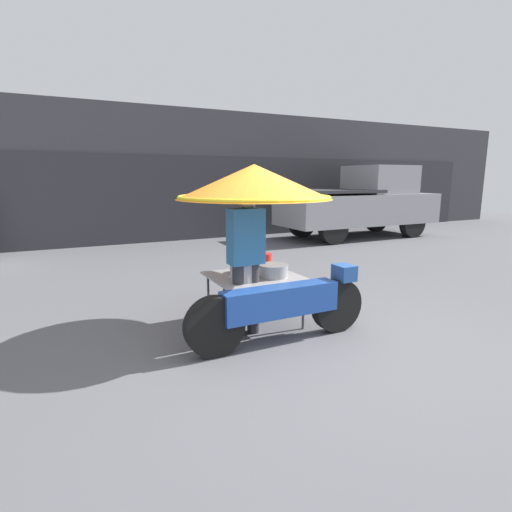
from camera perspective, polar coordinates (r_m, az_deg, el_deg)
ground_plane at (r=4.55m, az=7.53°, el=-11.74°), size 36.00×36.00×0.00m
shopfront_building at (r=12.35m, az=-15.64°, el=11.00°), size 28.00×2.06×3.66m
vendor_motorcycle_cart at (r=4.60m, az=0.17°, el=7.37°), size 2.12×1.80×1.91m
vendor_person at (r=4.42m, az=-1.46°, el=0.30°), size 0.38×0.22×1.66m
pickup_truck at (r=12.42m, az=14.85°, el=7.33°), size 4.87×1.80×2.12m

